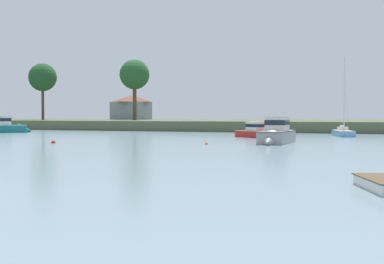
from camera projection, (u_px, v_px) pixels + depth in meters
far_shore_bank at (313, 125)px, 112.06m from camera, size 225.72×55.33×1.88m
cruiser_red at (259, 134)px, 68.46m from camera, size 7.14×6.26×3.87m
cruiser_teal at (5, 129)px, 88.20m from camera, size 8.65×9.02×5.38m
cruiser_grey at (276, 137)px, 54.87m from camera, size 2.86×9.74×5.28m
sailboat_skyblue at (343, 134)px, 73.50m from camera, size 3.90×8.12×11.76m
dinghy_white at (384, 186)px, 20.76m from camera, size 2.73×4.10×0.65m
mooring_buoy_red at (53, 142)px, 55.08m from camera, size 0.46×0.46×0.51m
mooring_buoy_orange at (206, 144)px, 52.66m from camera, size 0.33×0.33×0.38m
shore_tree_inland_c at (135, 75)px, 116.46m from camera, size 6.75×6.75×13.68m
shore_tree_center_left at (43, 78)px, 120.35m from camera, size 6.50×6.50×13.20m
cottage_near_water at (131, 107)px, 132.24m from camera, size 8.73×8.61×6.21m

